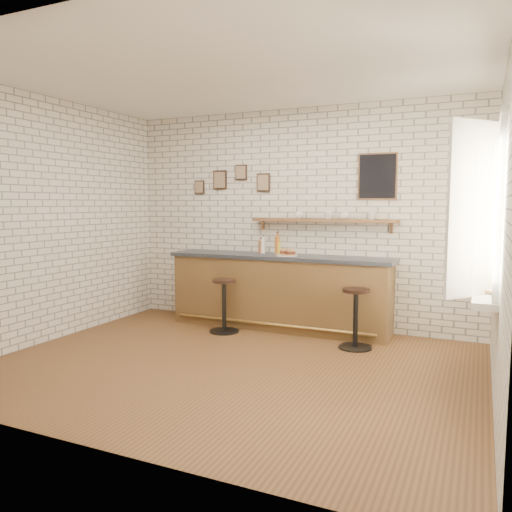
% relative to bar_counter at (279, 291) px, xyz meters
% --- Properties ---
extents(ground, '(5.00, 5.00, 0.00)m').
position_rel_bar_counter_xyz_m(ground, '(0.14, -1.70, -0.51)').
color(ground, brown).
rests_on(ground, ground).
extents(bar_counter, '(3.10, 0.65, 1.01)m').
position_rel_bar_counter_xyz_m(bar_counter, '(0.00, 0.00, 0.00)').
color(bar_counter, brown).
rests_on(bar_counter, ground).
extents(sandwich_plate, '(0.28, 0.28, 0.01)m').
position_rel_bar_counter_xyz_m(sandwich_plate, '(0.13, -0.06, 0.51)').
color(sandwich_plate, white).
rests_on(sandwich_plate, bar_counter).
extents(ciabatta_sandwich, '(0.26, 0.18, 0.08)m').
position_rel_bar_counter_xyz_m(ciabatta_sandwich, '(0.14, -0.06, 0.56)').
color(ciabatta_sandwich, '#B27C49').
rests_on(ciabatta_sandwich, sandwich_plate).
extents(potato_chips, '(0.27, 0.19, 0.00)m').
position_rel_bar_counter_xyz_m(potato_chips, '(0.12, -0.07, 0.52)').
color(potato_chips, gold).
rests_on(potato_chips, sandwich_plate).
extents(bitters_bottle_brown, '(0.07, 0.07, 0.22)m').
position_rel_bar_counter_xyz_m(bitters_bottle_brown, '(-0.33, 0.12, 0.59)').
color(bitters_bottle_brown, brown).
rests_on(bitters_bottle_brown, bar_counter).
extents(bitters_bottle_white, '(0.06, 0.06, 0.25)m').
position_rel_bar_counter_xyz_m(bitters_bottle_white, '(-0.29, 0.12, 0.61)').
color(bitters_bottle_white, white).
rests_on(bitters_bottle_white, bar_counter).
extents(bitters_bottle_amber, '(0.07, 0.07, 0.30)m').
position_rel_bar_counter_xyz_m(bitters_bottle_amber, '(-0.08, 0.12, 0.63)').
color(bitters_bottle_amber, '#AC581B').
rests_on(bitters_bottle_amber, bar_counter).
extents(condiment_bottle_yellow, '(0.06, 0.06, 0.21)m').
position_rel_bar_counter_xyz_m(condiment_bottle_yellow, '(-0.07, 0.12, 0.59)').
color(condiment_bottle_yellow, gold).
rests_on(condiment_bottle_yellow, bar_counter).
extents(bar_stool_left, '(0.41, 0.41, 0.71)m').
position_rel_bar_counter_xyz_m(bar_stool_left, '(-0.58, -0.51, -0.13)').
color(bar_stool_left, black).
rests_on(bar_stool_left, ground).
extents(bar_stool_right, '(0.40, 0.40, 0.71)m').
position_rel_bar_counter_xyz_m(bar_stool_right, '(1.18, -0.53, -0.13)').
color(bar_stool_right, black).
rests_on(bar_stool_right, ground).
extents(wall_shelf, '(2.00, 0.18, 0.18)m').
position_rel_bar_counter_xyz_m(wall_shelf, '(0.54, 0.20, 0.97)').
color(wall_shelf, brown).
rests_on(wall_shelf, ground).
extents(shelf_cup_a, '(0.16, 0.16, 0.09)m').
position_rel_bar_counter_xyz_m(shelf_cup_a, '(0.21, 0.20, 1.04)').
color(shelf_cup_a, white).
rests_on(shelf_cup_a, wall_shelf).
extents(shelf_cup_b, '(0.15, 0.15, 0.10)m').
position_rel_bar_counter_xyz_m(shelf_cup_b, '(0.62, 0.20, 1.04)').
color(shelf_cup_b, white).
rests_on(shelf_cup_b, wall_shelf).
extents(shelf_cup_c, '(0.13, 0.13, 0.09)m').
position_rel_bar_counter_xyz_m(shelf_cup_c, '(0.83, 0.20, 1.04)').
color(shelf_cup_c, white).
rests_on(shelf_cup_c, wall_shelf).
extents(shelf_cup_d, '(0.11, 0.11, 0.10)m').
position_rel_bar_counter_xyz_m(shelf_cup_d, '(1.20, 0.20, 1.04)').
color(shelf_cup_d, white).
rests_on(shelf_cup_d, wall_shelf).
extents(back_wall_decor, '(2.96, 0.02, 0.56)m').
position_rel_bar_counter_xyz_m(back_wall_decor, '(0.37, 0.28, 1.54)').
color(back_wall_decor, black).
rests_on(back_wall_decor, ground).
extents(window_sill, '(0.20, 1.35, 0.06)m').
position_rel_bar_counter_xyz_m(window_sill, '(2.54, -1.40, 0.39)').
color(window_sill, white).
rests_on(window_sill, ground).
extents(casement_window, '(0.40, 1.30, 1.56)m').
position_rel_bar_counter_xyz_m(casement_window, '(2.50, -1.40, 1.14)').
color(casement_window, white).
rests_on(casement_window, ground).
extents(book_lower, '(0.19, 0.24, 0.02)m').
position_rel_bar_counter_xyz_m(book_lower, '(2.52, -1.51, 0.43)').
color(book_lower, tan).
rests_on(book_lower, window_sill).
extents(book_upper, '(0.23, 0.27, 0.02)m').
position_rel_bar_counter_xyz_m(book_upper, '(2.52, -1.52, 0.45)').
color(book_upper, tan).
rests_on(book_upper, book_lower).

